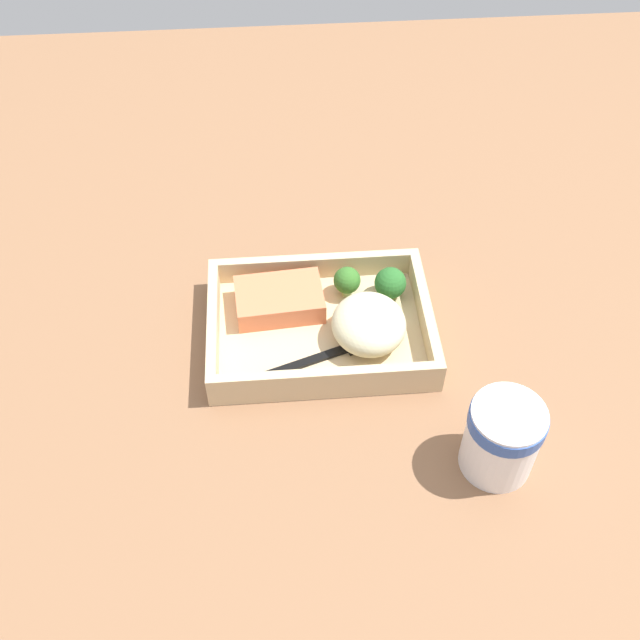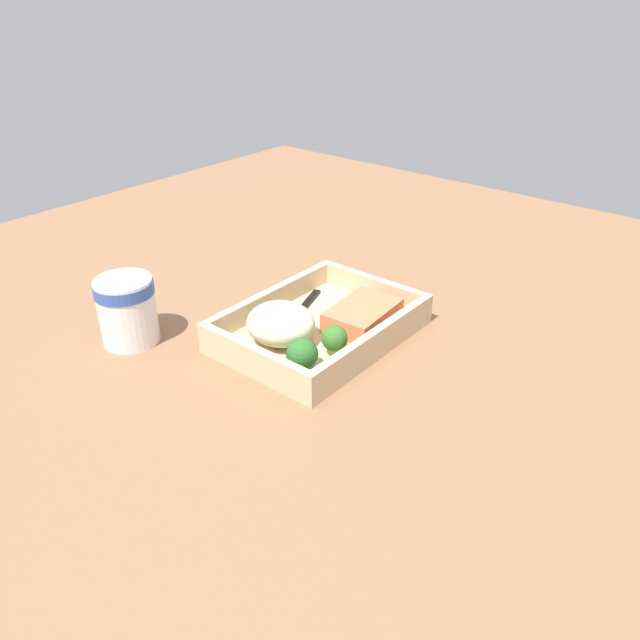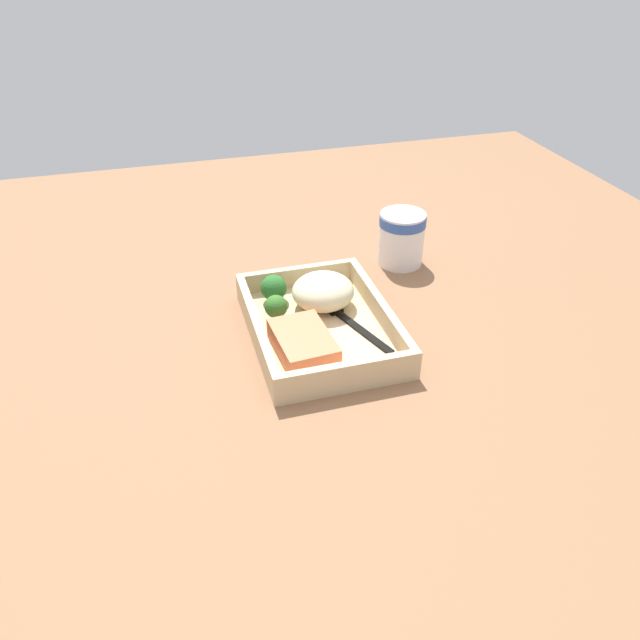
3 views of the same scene
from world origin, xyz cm
name	(u,v)px [view 1 (image 1 of 3)]	position (x,y,z in cm)	size (l,w,h in cm)	color
ground_plane	(320,339)	(0.00, 0.00, -1.00)	(160.00, 160.00, 2.00)	brown
takeout_tray	(320,331)	(0.00, 0.00, 0.60)	(27.33, 19.95, 1.20)	#CCB287
tray_rim	(320,319)	(0.00, 0.00, 2.83)	(27.33, 19.95, 3.27)	#CCB287
salmon_fillet	(279,300)	(-4.85, 3.83, 2.69)	(10.88, 7.24, 2.98)	#E3744B
mashed_potatoes	(369,324)	(5.72, -2.14, 3.87)	(9.02, 9.58, 5.34)	beige
broccoli_floret_1	(390,283)	(9.33, 4.79, 3.49)	(4.07, 4.07, 4.40)	#7CA152
broccoli_floret_2	(347,281)	(3.89, 5.64, 3.54)	(3.47, 3.47, 4.17)	#86AA68
fork	(321,357)	(-0.30, -4.82, 1.42)	(15.47, 6.73, 0.44)	black
paper_cup	(503,436)	(17.54, -19.77, 5.26)	(8.03, 8.03, 9.41)	white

